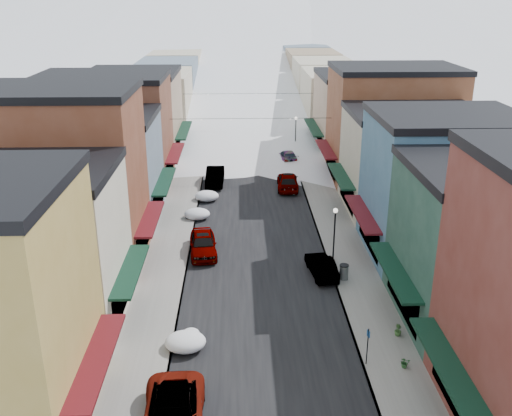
{
  "coord_description": "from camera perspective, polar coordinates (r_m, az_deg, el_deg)",
  "views": [
    {
      "loc": [
        -1.31,
        -17.11,
        18.25
      ],
      "look_at": [
        0.0,
        23.9,
        2.62
      ],
      "focal_mm": 40.0,
      "sensor_mm": 36.0,
      "label": 1
    }
  ],
  "objects": [
    {
      "name": "road",
      "position": [
        79.25,
        -0.84,
        7.54
      ],
      "size": [
        10.0,
        160.0,
        0.01
      ],
      "primitive_type": "cube",
      "color": "black",
      "rests_on": "ground"
    },
    {
      "name": "sidewalk_left",
      "position": [
        79.4,
        -5.65,
        7.52
      ],
      "size": [
        3.2,
        160.0,
        0.15
      ],
      "primitive_type": "cube",
      "color": "gray",
      "rests_on": "ground"
    },
    {
      "name": "sidewalk_right",
      "position": [
        79.62,
        3.96,
        7.61
      ],
      "size": [
        3.2,
        160.0,
        0.15
      ],
      "primitive_type": "cube",
      "color": "gray",
      "rests_on": "ground"
    },
    {
      "name": "curb_left",
      "position": [
        79.31,
        -4.52,
        7.54
      ],
      "size": [
        0.1,
        160.0,
        0.15
      ],
      "primitive_type": "cube",
      "color": "slate",
      "rests_on": "ground"
    },
    {
      "name": "curb_right",
      "position": [
        79.48,
        2.84,
        7.61
      ],
      "size": [
        0.1,
        160.0,
        0.15
      ],
      "primitive_type": "cube",
      "color": "slate",
      "rests_on": "ground"
    },
    {
      "name": "bldg_l_cream",
      "position": [
        34.64,
        -21.77,
        -3.65
      ],
      "size": [
        11.3,
        8.2,
        9.5
      ],
      "color": "beige",
      "rests_on": "ground"
    },
    {
      "name": "bldg_l_brick_near",
      "position": [
        41.38,
        -19.18,
        2.82
      ],
      "size": [
        12.3,
        8.2,
        12.5
      ],
      "color": "brown",
      "rests_on": "ground"
    },
    {
      "name": "bldg_l_grayblue",
      "position": [
        49.56,
        -15.66,
        3.97
      ],
      "size": [
        11.3,
        9.2,
        9.0
      ],
      "color": "slate",
      "rests_on": "ground"
    },
    {
      "name": "bldg_l_brick_far",
      "position": [
        58.02,
        -14.74,
        7.48
      ],
      "size": [
        13.3,
        9.2,
        11.0
      ],
      "color": "brown",
      "rests_on": "ground"
    },
    {
      "name": "bldg_l_tan",
      "position": [
        67.5,
        -12.08,
        9.08
      ],
      "size": [
        11.3,
        11.2,
        10.0
      ],
      "color": "#9E8468",
      "rests_on": "ground"
    },
    {
      "name": "bldg_r_green",
      "position": [
        35.21,
        22.7,
        -3.4
      ],
      "size": [
        11.3,
        9.2,
        9.5
      ],
      "color": "#214537",
      "rests_on": "ground"
    },
    {
      "name": "bldg_r_blue",
      "position": [
        42.8,
        18.09,
        2.12
      ],
      "size": [
        11.3,
        9.2,
        10.5
      ],
      "color": "#3A6684",
      "rests_on": "ground"
    },
    {
      "name": "bldg_r_cream",
      "position": [
        51.32,
        15.29,
        4.57
      ],
      "size": [
        12.3,
        9.2,
        9.0
      ],
      "color": "#BAB396",
      "rests_on": "ground"
    },
    {
      "name": "bldg_r_brick_far",
      "position": [
        59.54,
        13.45,
        8.17
      ],
      "size": [
        13.3,
        9.2,
        11.5
      ],
      "color": "brown",
      "rests_on": "ground"
    },
    {
      "name": "bldg_r_tan",
      "position": [
        69.01,
        10.48,
        9.23
      ],
      "size": [
        11.3,
        11.2,
        9.5
      ],
      "color": "tan",
      "rests_on": "ground"
    },
    {
      "name": "distant_blocks",
      "position": [
        101.13,
        -1.09,
        12.75
      ],
      "size": [
        34.0,
        55.0,
        8.0
      ],
      "color": "gray",
      "rests_on": "ground"
    },
    {
      "name": "mountain_ridge",
      "position": [
        294.88,
        -5.7,
        20.0
      ],
      "size": [
        670.0,
        340.0,
        34.0
      ],
      "color": "silver",
      "rests_on": "ground"
    },
    {
      "name": "overhead_cables",
      "position": [
        65.74,
        -0.67,
        10.29
      ],
      "size": [
        16.4,
        15.04,
        0.04
      ],
      "color": "black",
      "rests_on": "ground"
    },
    {
      "name": "car_silver_sedan",
      "position": [
        42.32,
        -5.32,
        -3.57
      ],
      "size": [
        2.39,
        4.96,
        1.63
      ],
      "primitive_type": "imported",
      "rotation": [
        0.0,
        0.0,
        0.1
      ],
      "color": "gray",
      "rests_on": "ground"
    },
    {
      "name": "car_dark_hatch",
      "position": [
        57.6,
        -4.13,
        3.18
      ],
      "size": [
        1.82,
        4.99,
        1.63
      ],
      "primitive_type": "imported",
      "rotation": [
        0.0,
        0.0,
        -0.02
      ],
      "color": "black",
      "rests_on": "ground"
    },
    {
      "name": "car_silver_wagon",
      "position": [
        70.98,
        -4.04,
        6.45
      ],
      "size": [
        2.4,
        4.76,
        1.32
      ],
      "primitive_type": "imported",
      "rotation": [
        0.0,
        0.0,
        0.12
      ],
      "color": "#A5A9AE",
      "rests_on": "ground"
    },
    {
      "name": "car_green_sedan",
      "position": [
        39.42,
        6.56,
        -5.77
      ],
      "size": [
        1.95,
        4.26,
        1.35
      ],
      "primitive_type": "imported",
      "rotation": [
        0.0,
        0.0,
        3.27
      ],
      "color": "black",
      "rests_on": "ground"
    },
    {
      "name": "car_gray_suv",
      "position": [
        56.05,
        3.19,
        2.74
      ],
      "size": [
        2.24,
        5.1,
        1.71
      ],
      "primitive_type": "imported",
      "rotation": [
        0.0,
        0.0,
        3.1
      ],
      "color": "gray",
      "rests_on": "ground"
    },
    {
      "name": "car_black_sedan",
      "position": [
        65.3,
        3.18,
        5.19
      ],
      "size": [
        2.32,
        4.74,
        1.33
      ],
      "primitive_type": "imported",
      "rotation": [
        0.0,
        0.0,
        3.25
      ],
      "color": "black",
      "rests_on": "ground"
    },
    {
      "name": "car_lane_silver",
      "position": [
        75.89,
        -2.47,
        7.57
      ],
      "size": [
        2.14,
        4.99,
        1.68
      ],
      "primitive_type": "imported",
      "rotation": [
        0.0,
        0.0,
        0.03
      ],
      "color": "gray",
      "rests_on": "ground"
    },
    {
      "name": "car_lane_white",
      "position": [
        92.76,
        -0.36,
        10.04
      ],
      "size": [
        3.19,
        6.25,
        1.69
      ],
      "primitive_type": "imported",
      "rotation": [
        0.0,
        0.0,
        3.08
      ],
      "color": "silver",
      "rests_on": "ground"
    },
    {
      "name": "parking_sign",
      "position": [
        30.51,
        11.1,
        -13.16
      ],
      "size": [
        0.11,
        0.28,
        2.11
      ],
      "color": "black",
      "rests_on": "sidewalk_right"
    },
    {
      "name": "trash_can",
      "position": [
        38.82,
        8.78,
        -6.32
      ],
      "size": [
        0.62,
        0.62,
        1.05
      ],
      "color": "slate",
      "rests_on": "sidewalk_right"
    },
    {
      "name": "streetlamp_near",
      "position": [
        40.38,
        7.87,
        -2.01
      ],
      "size": [
        0.34,
        0.34,
        4.04
      ],
      "color": "black",
      "rests_on": "sidewalk_right"
    },
    {
      "name": "streetlamp_far",
      "position": [
        68.8,
        3.99,
        7.83
      ],
      "size": [
        0.35,
        0.35,
        4.21
      ],
      "color": "black",
      "rests_on": "sidewalk_right"
    },
    {
      "name": "planter_near",
      "position": [
        31.23,
        14.66,
        -14.74
      ],
      "size": [
        0.5,
        0.43,
        0.56
      ],
      "primitive_type": "imported",
      "rotation": [
        0.0,
        0.0,
        -0.0
      ],
      "color": "#295C2B",
      "rests_on": "sidewalk_right"
    },
    {
      "name": "planter_far",
      "position": [
        33.59,
        14.01,
        -11.77
      ],
      "size": [
        0.53,
        0.53,
        0.68
      ],
      "primitive_type": "imported",
      "rotation": [
        0.0,
        0.0,
        0.63
      ],
      "color": "#3B652E",
      "rests_on": "sidewalk_right"
    },
    {
      "name": "snow_pile_near",
      "position": [
        32.04,
        -7.02,
        -13.07
      ],
      "size": [
        2.24,
        2.58,
        0.95
      ],
      "color": "white",
      "rests_on": "ground"
    },
    {
      "name": "snow_pile_mid",
      "position": [
        49.01,
        -5.88,
        -0.57
      ],
      "size": [
        2.18,
        2.54,
        0.92
      ],
      "color": "white",
      "rests_on": "ground"
    },
    {
      "name": "snow_pile_far",
      "position": [
        53.2,
        -4.93,
        1.22
      ],
      "size": [
        2.23,
        2.57,
        0.94
      ],
      "color": "white",
      "rests_on": "ground"
    }
  ]
}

